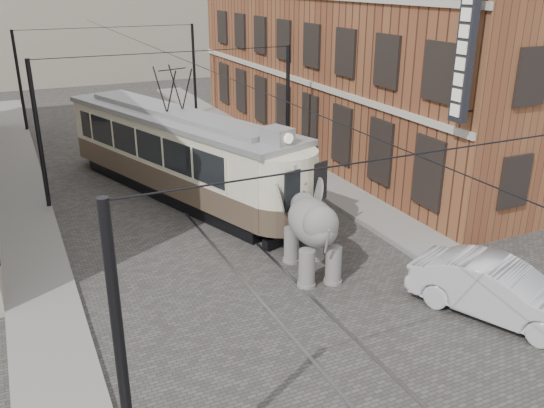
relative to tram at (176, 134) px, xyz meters
name	(u,v)px	position (x,y,z in m)	size (l,w,h in m)	color
ground	(231,241)	(0.31, -5.36, -2.71)	(120.00, 120.00, 0.00)	#43413E
tram_rails	(231,241)	(0.31, -5.36, -2.69)	(1.54, 80.00, 0.02)	slate
sidewalk_right	(372,212)	(6.31, -5.36, -2.63)	(2.00, 60.00, 0.15)	slate
sidewalk_left	(38,276)	(-6.19, -5.36, -2.63)	(2.00, 60.00, 0.15)	slate
brick_building	(361,34)	(11.31, 3.64, 3.29)	(8.00, 26.00, 12.00)	brown
catenary	(181,129)	(0.11, -0.36, 0.29)	(11.00, 30.20, 6.00)	black
tram	(176,134)	(0.00, 0.00, 0.00)	(2.81, 13.64, 5.41)	beige
elephant	(312,234)	(1.80, -8.59, -1.37)	(2.40, 4.35, 2.66)	#63605B
parked_car	(499,290)	(5.21, -13.05, -1.91)	(1.70, 4.84, 1.59)	#ADACB1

